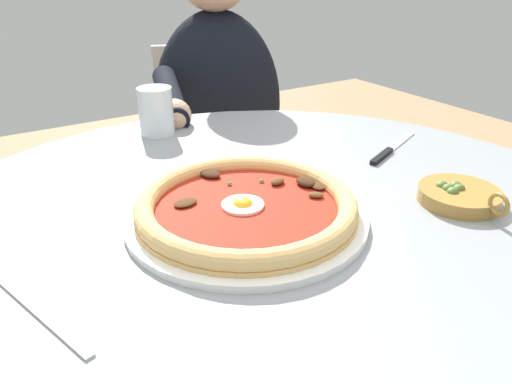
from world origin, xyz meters
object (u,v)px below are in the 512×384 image
at_px(pizza_on_plate, 246,208).
at_px(water_glass, 156,114).
at_px(diner_person, 220,175).
at_px(cafe_chair_diner, 216,156).
at_px(steak_knife, 388,152).
at_px(olive_pan, 459,195).
at_px(fork_utensil, 39,313).
at_px(dining_table, 273,316).

xyz_separation_m(pizza_on_plate, water_glass, (-0.03, -0.39, 0.02)).
distance_m(diner_person, cafe_chair_diner, 0.14).
height_order(water_glass, steak_knife, water_glass).
relative_size(steak_knife, diner_person, 0.16).
distance_m(pizza_on_plate, olive_pan, 0.31).
relative_size(diner_person, cafe_chair_diner, 1.36).
relative_size(pizza_on_plate, olive_pan, 2.31).
distance_m(pizza_on_plate, water_glass, 0.40).
distance_m(steak_knife, fork_utensil, 0.63).
distance_m(water_glass, olive_pan, 0.57).
relative_size(water_glass, diner_person, 0.08).
bearing_deg(dining_table, pizza_on_plate, -47.16).
height_order(olive_pan, diner_person, diner_person).
bearing_deg(pizza_on_plate, diner_person, -115.08).
height_order(water_glass, olive_pan, water_glass).
xyz_separation_m(steak_knife, fork_utensil, (0.62, 0.13, -0.00)).
relative_size(pizza_on_plate, fork_utensil, 1.81).
xyz_separation_m(steak_knife, olive_pan, (0.06, 0.19, 0.01)).
xyz_separation_m(pizza_on_plate, diner_person, (-0.31, -0.67, -0.28)).
bearing_deg(olive_pan, steak_knife, -106.47).
distance_m(dining_table, steak_knife, 0.37).
relative_size(dining_table, cafe_chair_diner, 1.26).
bearing_deg(pizza_on_plate, steak_knife, -168.11).
relative_size(steak_knife, cafe_chair_diner, 0.22).
distance_m(olive_pan, fork_utensil, 0.57).
relative_size(fork_utensil, diner_person, 0.16).
height_order(olive_pan, cafe_chair_diner, cafe_chair_diner).
bearing_deg(diner_person, dining_table, 67.68).
xyz_separation_m(water_glass, steak_knife, (-0.31, 0.32, -0.04)).
distance_m(steak_knife, olive_pan, 0.20).
relative_size(pizza_on_plate, steak_knife, 1.74).
height_order(dining_table, diner_person, diner_person).
relative_size(dining_table, fork_utensil, 5.81).
xyz_separation_m(dining_table, water_glass, (-0.01, -0.42, 0.20)).
xyz_separation_m(dining_table, olive_pan, (-0.26, 0.09, 0.17)).
height_order(dining_table, olive_pan, olive_pan).
relative_size(dining_table, pizza_on_plate, 3.21).
height_order(dining_table, pizza_on_plate, pizza_on_plate).
xyz_separation_m(pizza_on_plate, olive_pan, (-0.29, 0.12, -0.01)).
bearing_deg(fork_utensil, olive_pan, 173.27).
height_order(steak_knife, olive_pan, olive_pan).
bearing_deg(diner_person, olive_pan, 88.06).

